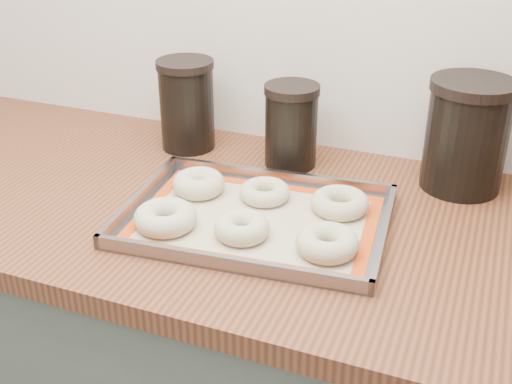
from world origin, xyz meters
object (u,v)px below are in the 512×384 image
at_px(baking_tray, 256,218).
at_px(canister_left, 187,104).
at_px(canister_right, 467,135).
at_px(bagel_front_left, 165,217).
at_px(canister_mid, 291,125).
at_px(bagel_back_left, 199,183).
at_px(bagel_front_right, 327,243).
at_px(bagel_front_mid, 242,228).
at_px(bagel_back_right, 340,203).
at_px(bagel_back_mid, 265,192).

relative_size(baking_tray, canister_left, 2.47).
distance_m(canister_left, canister_right, 0.58).
distance_m(bagel_front_left, canister_mid, 0.36).
bearing_deg(bagel_back_left, baking_tray, -21.77).
height_order(baking_tray, bagel_front_left, bagel_front_left).
bearing_deg(canister_right, canister_left, -178.00).
distance_m(bagel_front_right, bagel_back_left, 0.31).
xyz_separation_m(canister_left, canister_right, (0.58, 0.02, 0.01)).
relative_size(bagel_front_mid, canister_right, 0.44).
bearing_deg(bagel_back_right, bagel_back_left, -173.84).
xyz_separation_m(bagel_back_right, canister_left, (-0.39, 0.17, 0.08)).
distance_m(bagel_back_left, canister_left, 0.25).
xyz_separation_m(bagel_front_right, canister_right, (0.17, 0.34, 0.09)).
xyz_separation_m(bagel_front_mid, bagel_back_mid, (-0.01, 0.14, -0.00)).
relative_size(bagel_front_right, bagel_back_mid, 1.09).
height_order(bagel_back_mid, bagel_back_right, bagel_back_right).
height_order(bagel_front_right, canister_mid, canister_mid).
xyz_separation_m(bagel_back_left, canister_mid, (0.12, 0.20, 0.06)).
relative_size(bagel_back_mid, bagel_back_right, 0.90).
bearing_deg(canister_mid, bagel_front_left, -108.81).
height_order(bagel_back_mid, canister_right, canister_right).
bearing_deg(canister_mid, bagel_back_right, -47.72).
bearing_deg(bagel_front_left, bagel_back_right, 32.14).
bearing_deg(bagel_back_left, canister_right, 25.73).
distance_m(bagel_back_right, canister_right, 0.28).
bearing_deg(bagel_front_mid, bagel_back_mid, 94.83).
bearing_deg(canister_right, bagel_back_right, -134.68).
xyz_separation_m(bagel_back_right, canister_mid, (-0.15, 0.17, 0.07)).
distance_m(bagel_back_left, canister_right, 0.52).
height_order(bagel_front_right, canister_right, canister_right).
height_order(bagel_back_left, canister_left, canister_left).
relative_size(canister_mid, canister_right, 0.80).
bearing_deg(bagel_back_mid, canister_left, 144.34).
distance_m(canister_mid, canister_right, 0.34).
xyz_separation_m(bagel_front_left, bagel_back_mid, (0.12, 0.16, -0.00)).
height_order(canister_mid, canister_right, canister_right).
bearing_deg(canister_left, canister_mid, -1.19).
bearing_deg(bagel_back_right, bagel_back_mid, -176.73).
xyz_separation_m(bagel_front_left, bagel_front_mid, (0.14, 0.02, -0.00)).
bearing_deg(bagel_front_mid, bagel_back_left, 139.43).
xyz_separation_m(bagel_front_left, bagel_back_left, (-0.00, 0.14, 0.00)).
bearing_deg(bagel_front_left, baking_tray, 31.14).
xyz_separation_m(bagel_front_mid, bagel_front_right, (0.15, 0.01, 0.00)).
distance_m(bagel_front_mid, canister_right, 0.48).
bearing_deg(bagel_back_left, bagel_front_mid, -40.57).
relative_size(bagel_front_mid, bagel_back_right, 0.90).
bearing_deg(canister_left, baking_tray, -44.25).
bearing_deg(bagel_back_left, bagel_front_right, -21.59).
bearing_deg(bagel_front_right, bagel_back_mid, 139.88).
bearing_deg(bagel_front_right, baking_tray, 158.57).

